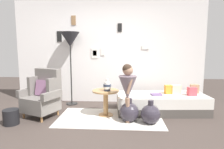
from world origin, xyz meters
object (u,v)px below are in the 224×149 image
Objects in this scene: demijohn_far at (150,114)px; armchair at (43,95)px; vase_striped at (107,86)px; demijohn_near at (129,112)px; daybed at (161,103)px; person_child at (128,86)px; book_on_daybed at (156,94)px; magazine_basket at (11,117)px; floor_lamp at (70,41)px; side_table at (106,98)px.

armchair is at bearing 172.06° from demijohn_far.
vase_striped is 0.53× the size of demijohn_near.
demijohn_near is (0.44, -0.25, -0.45)m from vase_striped.
demijohn_far reaches higher than daybed.
daybed is at bearing 40.40° from person_child.
book_on_daybed is 0.49× the size of demijohn_far.
demijohn_near is at bearing 7.39° from magazine_basket.
armchair is 1.80m from demijohn_near.
demijohn_near is at bearing -29.60° from vase_striped.
vase_striped is 1.00m from demijohn_far.
floor_lamp reaches higher than daybed.
armchair is 0.50× the size of daybed.
floor_lamp is 2.25m from demijohn_near.
book_on_daybed is (0.62, 0.55, -0.29)m from person_child.
floor_lamp reaches higher than book_on_daybed.
side_table is at bearing -39.75° from floor_lamp.
armchair is 2.17× the size of demijohn_far.
side_table is 0.97m from demijohn_far.
magazine_basket is (-2.76, -0.80, -0.28)m from book_on_daybed.
vase_striped is at bearing 150.40° from demijohn_near.
daybed is at bearing 8.70° from armchair.
side_table reaches higher than demijohn_near.
demijohn_far is 1.59× the size of magazine_basket.
book_on_daybed is at bearing 10.87° from side_table.
person_child reaches higher than armchair.
side_table is at bearing 121.69° from vase_striped.
armchair is 1.30m from side_table.
vase_striped reaches higher than daybed.
demijohn_near is 2.19m from magazine_basket.
floor_lamp reaches higher than magazine_basket.
floor_lamp is at bearing 164.03° from book_on_daybed.
vase_striped is (0.04, -0.06, 0.25)m from side_table.
floor_lamp is (-2.12, 0.49, 1.36)m from daybed.
person_child is (1.38, -1.12, -0.85)m from floor_lamp.
magazine_basket is at bearing -172.61° from demijohn_near.
floor_lamp reaches higher than armchair.
book_on_daybed is at bearing 16.09° from magazine_basket.
armchair reaches higher than demijohn_near.
book_on_daybed is (1.03, 0.26, -0.22)m from vase_striped.
person_child is at bearing -139.60° from daybed.
daybed is 1.76× the size of person_child.
daybed is 1.10× the size of floor_lamp.
person_child reaches higher than magazine_basket.
daybed is at bearing -13.07° from floor_lamp.
vase_striped is at bearing 158.04° from demijohn_far.
person_child reaches higher than side_table.
daybed is at bearing 40.07° from demijohn_near.
book_on_daybed is at bearing 71.72° from demijohn_far.
daybed is 2.57m from floor_lamp.
armchair is at bearing 51.16° from magazine_basket.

